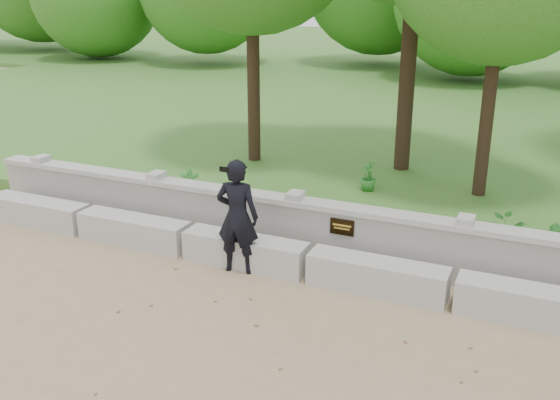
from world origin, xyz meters
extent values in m
plane|color=#9A835E|center=(0.00, 0.00, 0.00)|extent=(80.00, 80.00, 0.00)
cube|color=#376422|center=(0.00, 14.00, 0.12)|extent=(40.00, 22.00, 0.25)
cube|color=#ADAAA3|center=(-5.00, 1.90, 0.23)|extent=(1.90, 0.45, 0.45)
cube|color=#ADAAA3|center=(-3.00, 1.90, 0.23)|extent=(1.90, 0.45, 0.45)
cube|color=#ADAAA3|center=(-1.00, 1.90, 0.23)|extent=(1.90, 0.45, 0.45)
cube|color=#ADAAA3|center=(1.00, 1.90, 0.23)|extent=(1.90, 0.45, 0.45)
cube|color=#ADAAA3|center=(3.00, 1.90, 0.23)|extent=(1.90, 0.45, 0.45)
cube|color=#A2A099|center=(0.00, 2.60, 0.41)|extent=(12.50, 0.25, 0.82)
cube|color=#ADAAA3|center=(0.00, 2.60, 0.86)|extent=(12.50, 0.35, 0.08)
cube|color=black|center=(0.30, 2.46, 0.62)|extent=(0.36, 0.02, 0.24)
imported|color=black|center=(-1.01, 1.70, 0.84)|extent=(0.67, 0.48, 1.69)
cube|color=black|center=(-1.01, 1.36, 1.63)|extent=(0.14, 0.04, 0.07)
cylinder|color=#382619|center=(-3.06, 6.37, 2.27)|extent=(0.27, 0.27, 4.04)
cylinder|color=#382619|center=(0.08, 7.02, 2.62)|extent=(0.32, 0.32, 4.74)
cylinder|color=#382619|center=(1.80, 5.93, 2.02)|extent=(0.24, 0.24, 3.55)
imported|color=#2B7126|center=(-2.79, 3.30, 0.57)|extent=(0.39, 0.40, 0.63)
imported|color=#2B7126|center=(3.10, 3.30, 0.53)|extent=(0.32, 0.36, 0.56)
imported|color=#2B7126|center=(2.56, 3.30, 0.54)|extent=(0.67, 0.64, 0.59)
imported|color=#2B7126|center=(-0.14, 5.31, 0.53)|extent=(0.41, 0.41, 0.55)
camera|label=1|loc=(2.91, -5.57, 4.00)|focal=40.00mm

